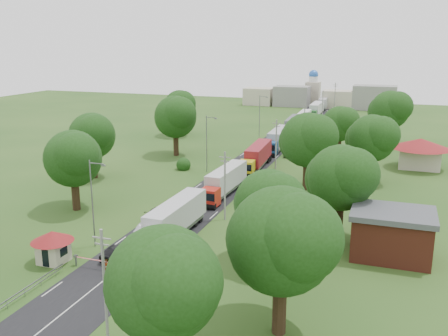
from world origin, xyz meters
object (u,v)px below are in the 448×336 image
at_px(truck_0, 173,221).
at_px(info_sign, 290,138).
at_px(boom_barrier, 102,262).
at_px(pedestrian_near, 107,268).
at_px(car_lane_mid, 149,228).
at_px(guard_booth, 53,243).
at_px(car_lane_front, 116,251).

bearing_deg(truck_0, info_sign, 86.17).
distance_m(boom_barrier, info_sign, 60.39).
relative_size(info_sign, pedestrian_near, 2.38).
height_order(car_lane_mid, pedestrian_near, pedestrian_near).
relative_size(info_sign, truck_0, 0.27).
bearing_deg(guard_booth, info_sign, 78.32).
distance_m(truck_0, car_lane_mid, 3.58).
bearing_deg(boom_barrier, car_lane_mid, 90.36).
xyz_separation_m(boom_barrier, pedestrian_near, (1.12, -0.96, -0.03)).
relative_size(info_sign, car_lane_mid, 0.87).
bearing_deg(info_sign, car_lane_mid, -97.57).
bearing_deg(car_lane_mid, car_lane_front, 88.70).
bearing_deg(car_lane_mid, boom_barrier, 90.36).
height_order(boom_barrier, info_sign, info_sign).
bearing_deg(info_sign, pedestrian_near, -95.09).
height_order(truck_0, car_lane_mid, truck_0).
bearing_deg(info_sign, boom_barrier, -96.24).
distance_m(info_sign, car_lane_front, 57.41).
bearing_deg(guard_booth, car_lane_mid, 60.45).
relative_size(guard_booth, car_lane_mid, 0.93).
height_order(car_lane_front, car_lane_mid, car_lane_mid).
height_order(guard_booth, info_sign, info_sign).
xyz_separation_m(boom_barrier, info_sign, (6.56, 60.00, 2.11)).
distance_m(truck_0, car_lane_front, 7.89).
height_order(guard_booth, truck_0, truck_0).
distance_m(car_lane_mid, pedestrian_near, 11.21).
xyz_separation_m(guard_booth, car_lane_mid, (5.78, 10.19, -1.39)).
relative_size(truck_0, car_lane_front, 3.39).
distance_m(guard_booth, car_lane_mid, 11.80).
xyz_separation_m(boom_barrier, car_lane_front, (-0.23, 3.04, -0.13)).
xyz_separation_m(guard_booth, truck_0, (9.05, 9.99, 0.05)).
xyz_separation_m(truck_0, car_lane_mid, (-3.28, 0.21, -1.44)).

